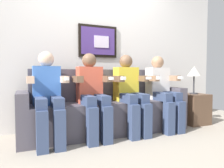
{
  "coord_description": "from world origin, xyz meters",
  "views": [
    {
      "loc": [
        -1.09,
        -2.36,
        0.84
      ],
      "look_at": [
        0.0,
        0.15,
        0.7
      ],
      "focal_mm": 32.8,
      "sensor_mm": 36.0,
      "label": 1
    }
  ],
  "objects": [
    {
      "name": "table_lamp",
      "position": [
        1.53,
        0.23,
        0.86
      ],
      "size": [
        0.22,
        0.22,
        0.46
      ],
      "color": "#333338",
      "rests_on": "side_table_right"
    },
    {
      "name": "ground_plane",
      "position": [
        0.0,
        0.0,
        0.0
      ],
      "size": [
        6.18,
        6.18,
        0.0
      ],
      "primitive_type": "plane",
      "color": "#9E9384"
    },
    {
      "name": "couch",
      "position": [
        0.0,
        0.33,
        0.31
      ],
      "size": [
        2.35,
        0.58,
        0.9
      ],
      "color": "#514C56",
      "rests_on": "ground_plane"
    },
    {
      "name": "person_left_center",
      "position": [
        -0.28,
        0.16,
        0.61
      ],
      "size": [
        0.46,
        0.56,
        1.11
      ],
      "color": "#D8593F",
      "rests_on": "ground_plane"
    },
    {
      "name": "person_right_center",
      "position": [
        0.28,
        0.16,
        0.61
      ],
      "size": [
        0.46,
        0.56,
        1.11
      ],
      "color": "yellow",
      "rests_on": "ground_plane"
    },
    {
      "name": "back_wall_assembly",
      "position": [
        0.0,
        0.76,
        1.3
      ],
      "size": [
        4.75,
        0.1,
        2.6
      ],
      "color": "silver",
      "rests_on": "ground_plane"
    },
    {
      "name": "side_table_right",
      "position": [
        1.53,
        0.22,
        0.25
      ],
      "size": [
        0.4,
        0.4,
        0.5
      ],
      "color": "brown",
      "rests_on": "ground_plane"
    },
    {
      "name": "person_leftmost",
      "position": [
        -0.83,
        0.16,
        0.61
      ],
      "size": [
        0.46,
        0.56,
        1.11
      ],
      "color": "#3F72CC",
      "rests_on": "ground_plane"
    },
    {
      "name": "person_rightmost",
      "position": [
        0.83,
        0.16,
        0.61
      ],
      "size": [
        0.46,
        0.56,
        1.11
      ],
      "color": "white",
      "rests_on": "ground_plane"
    }
  ]
}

